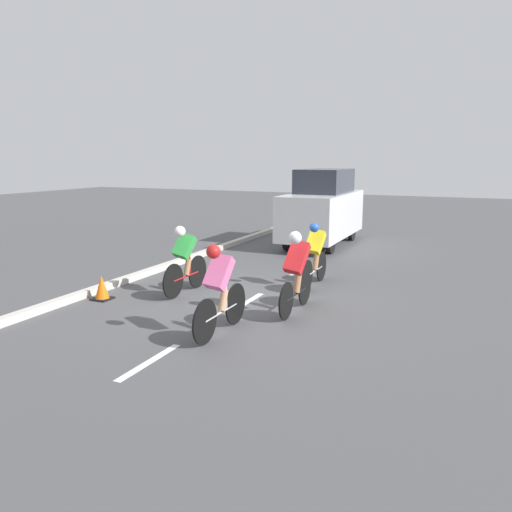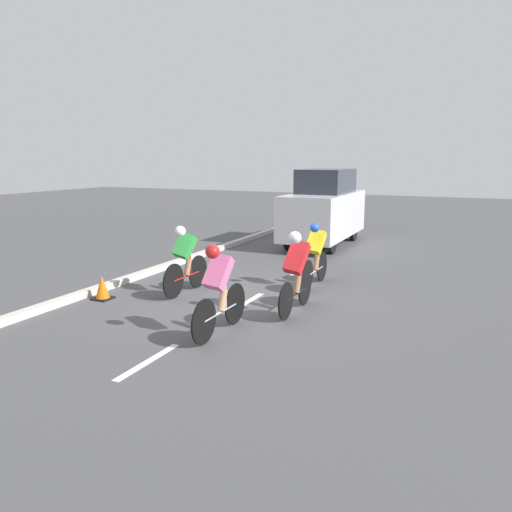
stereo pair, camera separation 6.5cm
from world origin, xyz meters
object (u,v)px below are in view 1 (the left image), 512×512
cyclist_red (296,269)px  support_car (323,208)px  cyclist_yellow (315,253)px  traffic_cone (102,288)px  cyclist_pink (219,287)px  cyclist_green (185,258)px

cyclist_red → support_car: 7.47m
cyclist_yellow → traffic_cone: size_ratio=3.50×
cyclist_red → cyclist_yellow: size_ratio=0.98×
cyclist_red → cyclist_pink: cyclist_red is taller
cyclist_yellow → traffic_cone: cyclist_yellow is taller
cyclist_green → cyclist_yellow: bearing=-143.8°
cyclist_red → traffic_cone: 3.98m
cyclist_pink → traffic_cone: bearing=-15.0°
cyclist_yellow → cyclist_green: size_ratio=1.03×
cyclist_yellow → cyclist_green: bearing=36.2°
cyclist_red → cyclist_pink: size_ratio=0.96×
cyclist_yellow → support_car: (1.43, -5.28, 0.45)m
support_car → traffic_cone: 8.35m
traffic_cone → support_car: bearing=-105.1°
cyclist_red → support_car: size_ratio=0.39×
cyclist_green → support_car: size_ratio=0.39×
support_car → traffic_cone: (2.16, 8.01, -0.97)m
cyclist_red → cyclist_yellow: (0.27, -1.98, -0.07)m
cyclist_red → cyclist_yellow: cyclist_red is taller
cyclist_green → support_car: support_car is taller
cyclist_yellow → support_car: support_car is taller
cyclist_pink → traffic_cone: 3.30m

